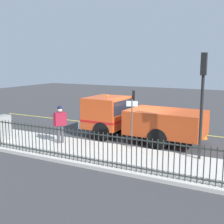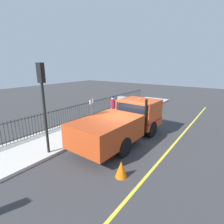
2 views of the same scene
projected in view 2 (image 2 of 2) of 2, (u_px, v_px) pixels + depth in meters
name	position (u px, v px, depth m)	size (l,w,h in m)	color
ground_plane	(122.00, 142.00, 9.95)	(58.73, 58.73, 0.00)	#38383A
sidewalk_slab	(81.00, 129.00, 11.77)	(3.06, 26.70, 0.14)	beige
lane_marking	(165.00, 154.00, 8.56)	(0.12, 24.03, 0.01)	yellow
work_truck	(126.00, 120.00, 10.05)	(2.51, 6.32, 2.42)	#D84C1E
worker_standing	(113.00, 105.00, 13.59)	(0.55, 0.48, 1.78)	maroon
iron_fence	(67.00, 116.00, 12.32)	(0.04, 22.73, 1.27)	#2D332D
traffic_light_near	(43.00, 91.00, 7.75)	(0.31, 0.22, 4.17)	black
utility_cabinet	(122.00, 103.00, 16.45)	(0.74, 0.49, 1.23)	gray
traffic_cone	(121.00, 169.00, 6.78)	(0.47, 0.47, 0.67)	orange
street_sign	(92.00, 112.00, 10.44)	(0.18, 0.49, 2.20)	#4C4C4C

